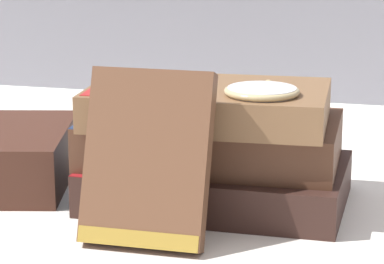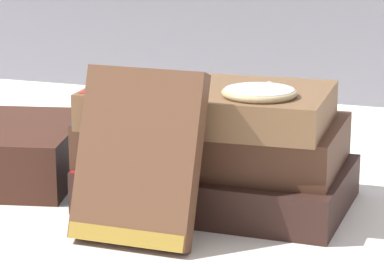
{
  "view_description": "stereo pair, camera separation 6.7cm",
  "coord_description": "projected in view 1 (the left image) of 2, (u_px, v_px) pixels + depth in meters",
  "views": [
    {
      "loc": [
        0.16,
        -0.69,
        0.24
      ],
      "look_at": [
        -0.01,
        -0.01,
        0.06
      ],
      "focal_mm": 85.0,
      "sensor_mm": 36.0,
      "label": 1
    },
    {
      "loc": [
        0.23,
        -0.67,
        0.24
      ],
      "look_at": [
        -0.01,
        -0.01,
        0.06
      ],
      "focal_mm": 85.0,
      "sensor_mm": 36.0,
      "label": 2
    }
  ],
  "objects": [
    {
      "name": "pocket_watch",
      "position": [
        262.0,
        91.0,
        0.69
      ],
      "size": [
        0.06,
        0.06,
        0.01
      ],
      "color": "silver",
      "rests_on": "book_flat_top"
    },
    {
      "name": "ground_plane",
      "position": [
        208.0,
        205.0,
        0.74
      ],
      "size": [
        3.0,
        3.0,
        0.0
      ],
      "primitive_type": "plane",
      "color": "white"
    },
    {
      "name": "book_flat_middle",
      "position": [
        205.0,
        139.0,
        0.75
      ],
      "size": [
        0.21,
        0.13,
        0.04
      ],
      "rotation": [
        0.0,
        0.0,
        0.04
      ],
      "color": "#4C2D1E",
      "rests_on": "book_flat_bottom"
    },
    {
      "name": "book_flat_top",
      "position": [
        206.0,
        104.0,
        0.73
      ],
      "size": [
        0.19,
        0.13,
        0.03
      ],
      "rotation": [
        0.0,
        0.0,
        0.06
      ],
      "color": "brown",
      "rests_on": "book_flat_middle"
    },
    {
      "name": "book_flat_bottom",
      "position": [
        211.0,
        182.0,
        0.75
      ],
      "size": [
        0.21,
        0.13,
        0.04
      ],
      "rotation": [
        0.0,
        0.0,
        0.0
      ],
      "color": "#331E19",
      "rests_on": "ground_plane"
    },
    {
      "name": "reading_glasses",
      "position": [
        187.0,
        157.0,
        0.88
      ],
      "size": [
        0.11,
        0.07,
        0.0
      ],
      "rotation": [
        0.0,
        0.0,
        -0.25
      ],
      "color": "#ADADB2",
      "rests_on": "ground_plane"
    },
    {
      "name": "book_leaning_front",
      "position": [
        147.0,
        165.0,
        0.65
      ],
      "size": [
        0.09,
        0.06,
        0.13
      ],
      "rotation": [
        -0.34,
        0.0,
        0.0
      ],
      "color": "brown",
      "rests_on": "ground_plane"
    }
  ]
}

